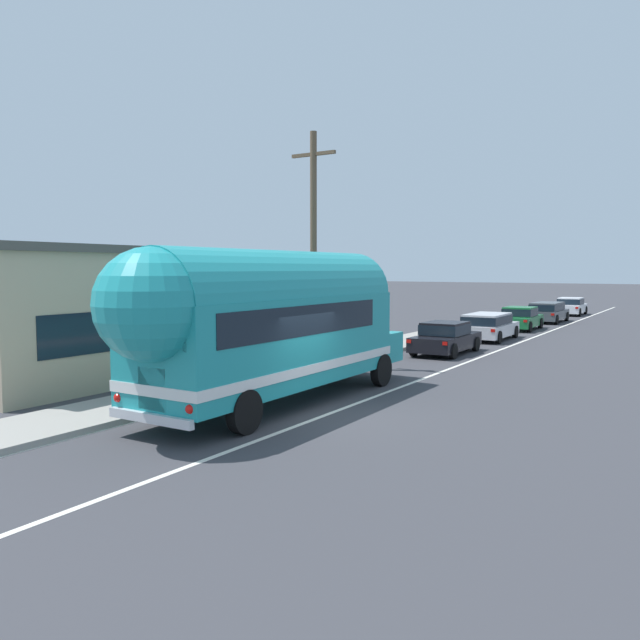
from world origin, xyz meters
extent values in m
plane|color=#38383D|center=(0.00, 0.00, 0.00)|extent=(300.00, 300.00, 0.00)
cube|color=silver|center=(0.00, 12.00, 0.00)|extent=(0.14, 80.00, 0.01)
cube|color=silver|center=(-3.50, 12.00, 0.00)|extent=(0.12, 80.00, 0.01)
cube|color=gray|center=(-4.71, 10.00, 0.07)|extent=(2.41, 90.00, 0.15)
cube|color=tan|center=(-13.72, 3.58, 2.05)|extent=(13.44, 15.41, 4.10)
cube|color=#4C4742|center=(-13.72, 3.58, 4.22)|extent=(13.74, 15.71, 0.24)
cube|color=black|center=(-7.02, 3.58, 1.80)|extent=(0.08, 13.41, 1.20)
cylinder|color=brown|center=(-4.26, 6.09, 4.25)|extent=(0.24, 0.24, 8.50)
cube|color=brown|center=(-4.26, 6.09, 7.70)|extent=(1.80, 0.12, 0.12)
cube|color=teal|center=(-1.75, 0.32, 1.75)|extent=(2.56, 8.78, 2.30)
cylinder|color=teal|center=(-1.75, 0.32, 2.90)|extent=(2.51, 8.67, 2.45)
sphere|color=teal|center=(-1.72, -4.01, 2.90)|extent=(2.40, 2.40, 2.40)
cube|color=teal|center=(-1.78, 5.35, 1.07)|extent=(2.27, 1.32, 0.95)
cube|color=white|center=(-1.75, 0.32, 1.10)|extent=(2.60, 8.82, 0.24)
cube|color=black|center=(-1.74, 0.02, 2.35)|extent=(2.58, 6.98, 0.76)
cube|color=black|center=(-1.72, -4.02, 2.40)|extent=(2.00, 0.09, 0.84)
cube|color=white|center=(-1.71, -4.03, 1.15)|extent=(0.80, 0.07, 0.90)
cube|color=silver|center=(-1.71, -4.12, 0.55)|extent=(2.34, 0.16, 0.20)
sphere|color=red|center=(-2.76, -4.04, 0.85)|extent=(0.20, 0.20, 0.20)
sphere|color=red|center=(-0.66, -4.03, 0.85)|extent=(0.20, 0.20, 0.20)
cube|color=black|center=(-1.78, 4.75, 2.40)|extent=(2.14, 0.12, 0.96)
cube|color=silver|center=(-1.79, 6.04, 0.95)|extent=(0.90, 0.11, 0.56)
cylinder|color=black|center=(-2.95, 4.29, 0.50)|extent=(0.27, 1.00, 1.00)
cylinder|color=black|center=(-0.61, 4.31, 0.50)|extent=(0.27, 1.00, 1.00)
cylinder|color=black|center=(-2.90, -2.46, 0.50)|extent=(0.27, 1.00, 1.00)
cylinder|color=black|center=(-0.56, -2.45, 0.50)|extent=(0.27, 1.00, 1.00)
cube|color=black|center=(-1.63, 12.48, 0.52)|extent=(1.82, 4.33, 0.60)
cube|color=black|center=(-1.63, 12.36, 1.09)|extent=(1.60, 1.98, 0.55)
cube|color=black|center=(-1.63, 12.36, 1.06)|extent=(1.66, 2.02, 0.43)
cube|color=red|center=(-2.38, 10.31, 0.70)|extent=(0.20, 0.04, 0.14)
cube|color=red|center=(-0.84, 10.32, 0.70)|extent=(0.20, 0.04, 0.14)
cylinder|color=black|center=(-2.49, 13.93, 0.32)|extent=(0.21, 0.64, 0.64)
cylinder|color=black|center=(-0.80, 13.94, 0.32)|extent=(0.21, 0.64, 0.64)
cylinder|color=black|center=(-2.46, 11.02, 0.32)|extent=(0.21, 0.64, 0.64)
cylinder|color=black|center=(-0.77, 11.03, 0.32)|extent=(0.21, 0.64, 0.64)
cube|color=silver|center=(-1.66, 18.73, 0.52)|extent=(1.97, 4.59, 0.60)
cube|color=silver|center=(-1.66, 18.25, 1.09)|extent=(1.74, 3.14, 0.55)
cube|color=black|center=(-1.66, 18.25, 1.06)|extent=(1.80, 3.18, 0.43)
cube|color=red|center=(-2.45, 16.42, 0.70)|extent=(0.20, 0.04, 0.14)
cube|color=red|center=(-0.80, 16.45, 0.70)|extent=(0.20, 0.04, 0.14)
cylinder|color=black|center=(-2.60, 20.29, 0.32)|extent=(0.21, 0.64, 0.64)
cylinder|color=black|center=(-0.79, 20.32, 0.32)|extent=(0.21, 0.64, 0.64)
cylinder|color=black|center=(-2.54, 17.13, 0.32)|extent=(0.21, 0.64, 0.64)
cylinder|color=black|center=(-0.73, 17.16, 0.32)|extent=(0.21, 0.64, 0.64)
cube|color=#196633|center=(-1.74, 24.96, 0.52)|extent=(1.91, 4.32, 0.60)
cube|color=#196633|center=(-1.74, 24.84, 1.09)|extent=(1.66, 1.96, 0.55)
cube|color=black|center=(-1.74, 24.84, 1.06)|extent=(1.72, 2.00, 0.43)
cube|color=red|center=(-2.49, 22.80, 0.70)|extent=(0.20, 0.04, 0.14)
cube|color=red|center=(-0.91, 22.83, 0.70)|extent=(0.20, 0.04, 0.14)
cylinder|color=black|center=(-2.65, 26.38, 0.32)|extent=(0.21, 0.64, 0.64)
cylinder|color=black|center=(-0.90, 26.42, 0.32)|extent=(0.21, 0.64, 0.64)
cylinder|color=black|center=(-2.59, 23.50, 0.32)|extent=(0.21, 0.64, 0.64)
cylinder|color=black|center=(-0.84, 23.54, 0.32)|extent=(0.21, 0.64, 0.64)
cube|color=#474C51|center=(-1.52, 31.33, 0.52)|extent=(1.82, 4.71, 0.60)
cube|color=#474C51|center=(-1.52, 30.85, 1.09)|extent=(1.61, 3.26, 0.55)
cube|color=black|center=(-1.52, 30.85, 1.06)|extent=(1.67, 3.30, 0.43)
cube|color=red|center=(-2.30, 28.96, 0.70)|extent=(0.20, 0.04, 0.14)
cube|color=red|center=(-0.74, 28.96, 0.70)|extent=(0.20, 0.04, 0.14)
cylinder|color=black|center=(-2.37, 32.98, 0.32)|extent=(0.20, 0.64, 0.64)
cylinder|color=black|center=(-0.65, 32.98, 0.32)|extent=(0.20, 0.64, 0.64)
cylinder|color=black|center=(-2.38, 29.67, 0.32)|extent=(0.20, 0.64, 0.64)
cylinder|color=black|center=(-0.66, 29.67, 0.32)|extent=(0.20, 0.64, 0.64)
cube|color=white|center=(-1.55, 39.18, 0.52)|extent=(1.91, 4.40, 0.60)
cube|color=white|center=(-1.55, 39.05, 1.09)|extent=(1.67, 2.05, 0.55)
cube|color=black|center=(-1.55, 39.05, 1.06)|extent=(1.73, 2.09, 0.43)
cube|color=red|center=(-2.31, 36.97, 0.70)|extent=(0.20, 0.04, 0.14)
cube|color=red|center=(-0.72, 37.00, 0.70)|extent=(0.20, 0.04, 0.14)
cylinder|color=black|center=(-2.45, 40.65, 0.32)|extent=(0.21, 0.64, 0.64)
cylinder|color=black|center=(-0.70, 40.68, 0.32)|extent=(0.21, 0.64, 0.64)
cylinder|color=black|center=(-2.40, 37.68, 0.32)|extent=(0.21, 0.64, 0.64)
cylinder|color=black|center=(-0.65, 37.71, 0.32)|extent=(0.21, 0.64, 0.64)
camera|label=1|loc=(8.12, -13.12, 3.64)|focal=35.45mm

